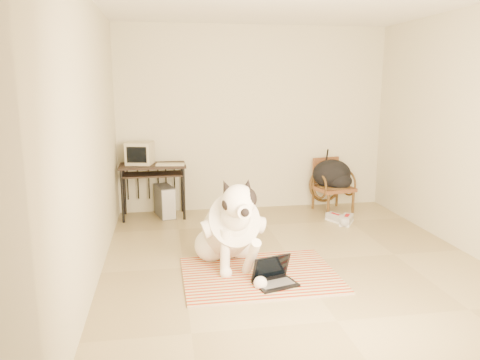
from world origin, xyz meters
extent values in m
plane|color=#9A895E|center=(0.00, 0.00, 0.00)|extent=(4.50, 4.50, 0.00)
plane|color=beige|center=(0.00, 2.25, 1.35)|extent=(4.50, 0.00, 4.50)
plane|color=beige|center=(0.00, -2.25, 1.35)|extent=(4.50, 0.00, 4.50)
plane|color=beige|center=(-2.00, 0.00, 1.35)|extent=(0.00, 4.50, 4.50)
plane|color=beige|center=(2.00, 0.00, 1.35)|extent=(0.00, 4.50, 4.50)
cube|color=#B31E07|center=(-0.42, -0.79, 0.01)|extent=(1.52, 0.25, 0.02)
cube|color=#2D6932|center=(-0.43, -0.55, 0.01)|extent=(1.52, 0.25, 0.02)
cube|color=#733D7C|center=(-0.43, -0.32, 0.01)|extent=(1.52, 0.25, 0.02)
cube|color=yellow|center=(-0.43, -0.09, 0.01)|extent=(1.52, 0.25, 0.02)
cube|color=tan|center=(-0.43, 0.14, 0.01)|extent=(1.52, 0.25, 0.02)
sphere|color=white|center=(-0.87, 0.16, 0.17)|extent=(0.35, 0.35, 0.35)
sphere|color=white|center=(-0.53, 0.19, 0.17)|extent=(0.35, 0.35, 0.35)
ellipsoid|color=white|center=(-0.70, 0.16, 0.20)|extent=(0.43, 0.39, 0.35)
ellipsoid|color=white|center=(-0.68, -0.05, 0.44)|extent=(0.50, 0.83, 0.76)
cylinder|color=white|center=(-0.68, -0.03, 0.44)|extent=(0.58, 0.72, 0.69)
sphere|color=white|center=(-0.66, -0.27, 0.61)|extent=(0.29, 0.29, 0.29)
sphere|color=white|center=(-0.65, -0.38, 0.79)|extent=(0.32, 0.32, 0.32)
ellipsoid|color=black|center=(-0.60, -0.38, 0.81)|extent=(0.25, 0.28, 0.24)
cylinder|color=white|center=(-0.64, -0.52, 0.74)|extent=(0.15, 0.18, 0.13)
sphere|color=black|center=(-0.63, -0.61, 0.74)|extent=(0.08, 0.08, 0.08)
cone|color=black|center=(-0.76, -0.32, 0.91)|extent=(0.16, 0.17, 0.20)
cone|color=black|center=(-0.55, -0.30, 0.91)|extent=(0.16, 0.17, 0.20)
torus|color=silver|center=(-0.66, -0.29, 0.66)|extent=(0.29, 0.17, 0.26)
cylinder|color=white|center=(-0.77, -0.29, 0.26)|extent=(0.11, 0.15, 0.48)
cylinder|color=white|center=(-0.54, -0.41, 0.23)|extent=(0.13, 0.44, 0.49)
sphere|color=white|center=(-0.77, -0.32, 0.05)|extent=(0.12, 0.12, 0.12)
sphere|color=white|center=(-0.49, -0.63, 0.06)|extent=(0.13, 0.13, 0.13)
cone|color=black|center=(-0.75, 0.47, 0.05)|extent=(0.27, 0.48, 0.12)
cube|color=black|center=(-0.34, -0.60, 0.03)|extent=(0.44, 0.36, 0.02)
cube|color=#4D4D4F|center=(-0.33, -0.62, 0.04)|extent=(0.36, 0.24, 0.00)
cube|color=black|center=(-0.36, -0.51, 0.16)|extent=(0.39, 0.19, 0.25)
cube|color=black|center=(-0.36, -0.52, 0.16)|extent=(0.34, 0.16, 0.22)
cube|color=black|center=(-1.49, 1.97, 0.75)|extent=(0.92, 0.52, 0.03)
cube|color=black|center=(-1.49, 1.92, 0.63)|extent=(0.82, 0.42, 0.02)
cylinder|color=black|center=(-1.91, 1.75, 0.36)|extent=(0.04, 0.04, 0.73)
cylinder|color=black|center=(-1.91, 2.17, 0.36)|extent=(0.04, 0.04, 0.73)
cylinder|color=black|center=(-1.08, 1.76, 0.36)|extent=(0.04, 0.04, 0.73)
cylinder|color=black|center=(-1.08, 2.18, 0.36)|extent=(0.04, 0.04, 0.73)
cube|color=#B2A98C|center=(-1.66, 2.04, 0.92)|extent=(0.41, 0.40, 0.31)
cube|color=black|center=(-1.70, 1.88, 0.92)|extent=(0.27, 0.08, 0.22)
cube|color=#B2A98C|center=(-1.25, 1.85, 0.77)|extent=(0.40, 0.20, 0.03)
cube|color=#4D4D4F|center=(-1.34, 1.98, 0.22)|extent=(0.31, 0.50, 0.44)
cube|color=silver|center=(-1.29, 1.75, 0.22)|extent=(0.19, 0.06, 0.42)
cube|color=brown|center=(1.14, 1.85, 0.34)|extent=(0.61, 0.59, 0.05)
cylinder|color=#35220E|center=(1.14, 1.85, 0.38)|extent=(0.48, 0.48, 0.04)
cube|color=brown|center=(1.09, 2.08, 0.58)|extent=(0.44, 0.13, 0.39)
cylinder|color=#35220E|center=(0.97, 1.60, 0.16)|extent=(0.04, 0.04, 0.32)
cylinder|color=#35220E|center=(0.88, 2.01, 0.16)|extent=(0.04, 0.04, 0.32)
cylinder|color=#35220E|center=(1.39, 1.69, 0.16)|extent=(0.04, 0.04, 0.32)
cylinder|color=#35220E|center=(1.30, 2.11, 0.16)|extent=(0.04, 0.04, 0.32)
ellipsoid|color=black|center=(1.11, 1.87, 0.56)|extent=(0.57, 0.47, 0.42)
ellipsoid|color=black|center=(1.19, 1.73, 0.48)|extent=(0.35, 0.29, 0.24)
cube|color=white|center=(0.99, 1.30, 0.01)|extent=(0.24, 0.34, 0.03)
cube|color=gray|center=(0.99, 1.30, 0.06)|extent=(0.23, 0.32, 0.10)
cube|color=maroon|center=(0.99, 1.30, 0.10)|extent=(0.11, 0.16, 0.02)
cube|color=white|center=(1.09, 1.19, 0.02)|extent=(0.29, 0.35, 0.03)
cube|color=gray|center=(1.09, 1.19, 0.06)|extent=(0.28, 0.34, 0.10)
cube|color=maroon|center=(1.09, 1.19, 0.10)|extent=(0.14, 0.17, 0.02)
camera|label=1|loc=(-1.34, -4.60, 1.88)|focal=35.00mm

